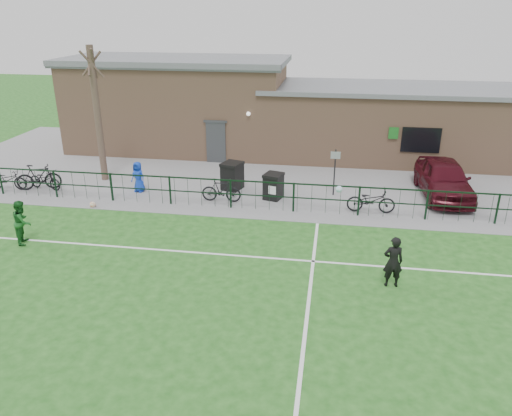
# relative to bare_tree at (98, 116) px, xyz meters

# --- Properties ---
(ground) EXTENTS (90.00, 90.00, 0.00)m
(ground) POSITION_rel_bare_tree_xyz_m (8.00, -10.50, -3.00)
(ground) COLOR #1C5218
(ground) RESTS_ON ground
(paving_strip) EXTENTS (34.00, 13.00, 0.02)m
(paving_strip) POSITION_rel_bare_tree_xyz_m (8.00, 3.00, -2.99)
(paving_strip) COLOR slate
(paving_strip) RESTS_ON ground
(pitch_line_touch) EXTENTS (28.00, 0.10, 0.01)m
(pitch_line_touch) POSITION_rel_bare_tree_xyz_m (8.00, -2.70, -3.00)
(pitch_line_touch) COLOR white
(pitch_line_touch) RESTS_ON ground
(pitch_line_mid) EXTENTS (28.00, 0.10, 0.01)m
(pitch_line_mid) POSITION_rel_bare_tree_xyz_m (8.00, -6.50, -3.00)
(pitch_line_mid) COLOR white
(pitch_line_mid) RESTS_ON ground
(pitch_line_perp) EXTENTS (0.10, 16.00, 0.01)m
(pitch_line_perp) POSITION_rel_bare_tree_xyz_m (10.00, -10.50, -3.00)
(pitch_line_perp) COLOR white
(pitch_line_perp) RESTS_ON ground
(perimeter_fence) EXTENTS (28.00, 0.10, 1.20)m
(perimeter_fence) POSITION_rel_bare_tree_xyz_m (8.00, -2.50, -2.40)
(perimeter_fence) COLOR black
(perimeter_fence) RESTS_ON ground
(bare_tree) EXTENTS (0.30, 0.30, 6.00)m
(bare_tree) POSITION_rel_bare_tree_xyz_m (0.00, 0.00, 0.00)
(bare_tree) COLOR #46342A
(bare_tree) RESTS_ON ground
(wheelie_bin_left) EXTENTS (0.96, 1.03, 1.12)m
(wheelie_bin_left) POSITION_rel_bare_tree_xyz_m (6.12, -0.34, -2.42)
(wheelie_bin_left) COLOR black
(wheelie_bin_left) RESTS_ON paving_strip
(wheelie_bin_right) EXTENTS (0.84, 0.91, 1.00)m
(wheelie_bin_right) POSITION_rel_bare_tree_xyz_m (8.05, -1.22, -2.48)
(wheelie_bin_right) COLOR black
(wheelie_bin_right) RESTS_ON paving_strip
(sign_post) EXTENTS (0.06, 0.06, 2.00)m
(sign_post) POSITION_rel_bare_tree_xyz_m (10.52, -0.40, -1.98)
(sign_post) COLOR black
(sign_post) RESTS_ON paving_strip
(car_maroon) EXTENTS (2.08, 4.67, 1.56)m
(car_maroon) POSITION_rel_bare_tree_xyz_m (15.07, 0.20, -2.20)
(car_maroon) COLOR #400B14
(car_maroon) RESTS_ON paving_strip
(bicycle_a) EXTENTS (1.74, 0.73, 0.89)m
(bicycle_a) POSITION_rel_bare_tree_xyz_m (-3.58, -1.95, -2.53)
(bicycle_a) COLOR black
(bicycle_a) RESTS_ON paving_strip
(bicycle_b) EXTENTS (1.96, 1.14, 1.14)m
(bicycle_b) POSITION_rel_bare_tree_xyz_m (-2.22, -1.74, -2.41)
(bicycle_b) COLOR black
(bicycle_b) RESTS_ON paving_strip
(bicycle_c) EXTENTS (1.75, 0.95, 0.87)m
(bicycle_c) POSITION_rel_bare_tree_xyz_m (-1.99, -1.65, -2.54)
(bicycle_c) COLOR black
(bicycle_c) RESTS_ON paving_strip
(bicycle_d) EXTENTS (1.65, 0.49, 0.98)m
(bicycle_d) POSITION_rel_bare_tree_xyz_m (5.98, -1.91, -2.49)
(bicycle_d) COLOR black
(bicycle_d) RESTS_ON paving_strip
(bicycle_e) EXTENTS (1.85, 0.66, 0.97)m
(bicycle_e) POSITION_rel_bare_tree_xyz_m (11.98, -2.10, -2.49)
(bicycle_e) COLOR black
(bicycle_e) RESTS_ON paving_strip
(spectator_child) EXTENTS (0.75, 0.60, 1.34)m
(spectator_child) POSITION_rel_bare_tree_xyz_m (2.18, -1.30, -2.31)
(spectator_child) COLOR #1238B2
(spectator_child) RESTS_ON paving_strip
(goalkeeper_kick) EXTENTS (2.02, 2.79, 2.11)m
(goalkeeper_kick) POSITION_rel_bare_tree_xyz_m (12.24, -7.54, -2.18)
(goalkeeper_kick) COLOR black
(goalkeeper_kick) RESTS_ON ground
(outfield_player) EXTENTS (0.78, 0.88, 1.52)m
(outfield_player) POSITION_rel_bare_tree_xyz_m (0.20, -6.66, -2.24)
(outfield_player) COLOR #18561F
(outfield_player) RESTS_ON ground
(ball_ground) EXTENTS (0.24, 0.24, 0.24)m
(ball_ground) POSITION_rel_bare_tree_xyz_m (1.00, -3.31, -2.88)
(ball_ground) COLOR white
(ball_ground) RESTS_ON ground
(clubhouse) EXTENTS (24.25, 5.40, 4.96)m
(clubhouse) POSITION_rel_bare_tree_xyz_m (7.12, 6.00, -0.78)
(clubhouse) COLOR #A97D5E
(clubhouse) RESTS_ON ground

